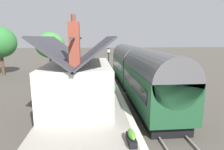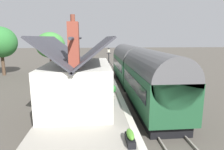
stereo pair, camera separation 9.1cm
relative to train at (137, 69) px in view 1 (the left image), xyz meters
The scene contains 19 objects.
ground_plane 2.47m from the train, 55.03° to the left, with size 160.00×160.00×0.00m, color #4C473F.
platform 4.89m from the train, 82.05° to the left, with size 32.00×5.20×0.81m, color gray.
platform_edge_coping 2.58m from the train, 73.18° to the left, with size 32.00×0.36×0.02m, color beige.
rail_near 2.35m from the train, 48.97° to the right, with size 52.00×0.08×0.14m, color gray.
rail_far 2.35m from the train, 48.83° to the left, with size 52.00×0.08×0.14m, color gray.
train is the anchor object (origin of this frame).
station_building 7.29m from the train, 136.58° to the left, with size 6.70×4.22×5.52m.
bench_by_lamp 9.92m from the train, 21.09° to the left, with size 1.41×0.45×0.88m.
bench_near_building 4.05m from the train, 63.81° to the left, with size 1.41×0.47×0.88m.
bench_mid_platform 5.26m from the train, 42.33° to the left, with size 1.40×0.44×0.88m.
bench_platform_end 7.64m from the train, 27.52° to the left, with size 1.41×0.48×0.88m.
planter_edge_near 10.54m from the train, 166.19° to the left, with size 0.97×0.32×0.55m.
planter_edge_far 3.29m from the train, 102.31° to the left, with size 0.56×0.56×0.80m.
planter_by_door 5.38m from the train, 54.57° to the left, with size 0.49×0.49×0.70m.
planter_under_sign 12.84m from the train, 29.86° to the left, with size 0.54×0.54×0.84m.
planter_bench_right 4.39m from the train, 142.82° to the left, with size 0.52×0.52×0.81m.
lamp_post_platform 3.38m from the train, 50.75° to the left, with size 0.32×0.50×3.34m.
tree_behind_building 12.15m from the train, 52.23° to the left, with size 3.28×3.60×5.84m.
tree_far_left 19.43m from the train, 59.32° to the left, with size 4.28×4.22×6.63m.
Camera 1 is at (-17.97, 3.10, 5.19)m, focal length 30.43 mm.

